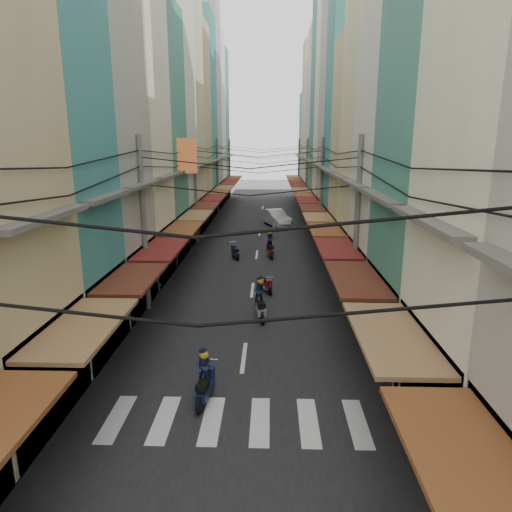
% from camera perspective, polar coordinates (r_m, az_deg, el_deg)
% --- Properties ---
extents(ground, '(160.00, 160.00, 0.00)m').
position_cam_1_polar(ground, '(19.32, -1.18, -9.94)').
color(ground, slate).
rests_on(ground, ground).
extents(road, '(10.00, 80.00, 0.02)m').
position_cam_1_polar(road, '(38.44, 0.37, 2.32)').
color(road, black).
rests_on(road, ground).
extents(sidewalk_left, '(3.00, 80.00, 0.06)m').
position_cam_1_polar(sidewalk_left, '(39.15, -9.20, 2.38)').
color(sidewalk_left, slate).
rests_on(sidewalk_left, ground).
extents(sidewalk_right, '(3.00, 80.00, 0.06)m').
position_cam_1_polar(sidewalk_right, '(38.83, 10.01, 2.25)').
color(sidewalk_right, slate).
rests_on(sidewalk_right, ground).
extents(crosswalk, '(7.55, 2.40, 0.01)m').
position_cam_1_polar(crosswalk, '(14.06, -2.53, -19.86)').
color(crosswalk, silver).
rests_on(crosswalk, ground).
extents(building_row_left, '(7.80, 67.67, 23.70)m').
position_cam_1_polar(building_row_left, '(35.36, -13.29, 16.85)').
color(building_row_left, silver).
rests_on(building_row_left, ground).
extents(building_row_right, '(7.80, 68.98, 22.59)m').
position_cam_1_polar(building_row_right, '(34.80, 13.93, 16.26)').
color(building_row_right, teal).
rests_on(building_row_right, ground).
extents(utility_poles, '(10.20, 66.13, 8.20)m').
position_cam_1_polar(utility_poles, '(32.67, 0.15, 11.87)').
color(utility_poles, slate).
rests_on(utility_poles, ground).
extents(white_car, '(5.80, 3.96, 1.91)m').
position_cam_1_polar(white_car, '(44.15, 2.49, 3.83)').
color(white_car, silver).
rests_on(white_car, ground).
extents(bicycle, '(1.58, 1.01, 1.02)m').
position_cam_1_polar(bicycle, '(21.94, 19.23, -7.75)').
color(bicycle, black).
rests_on(bicycle, ground).
extents(moving_scooters, '(2.86, 20.25, 2.00)m').
position_cam_1_polar(moving_scooters, '(23.85, -0.18, -3.73)').
color(moving_scooters, black).
rests_on(moving_scooters, ground).
extents(parked_scooters, '(13.07, 15.42, 0.99)m').
position_cam_1_polar(parked_scooters, '(15.51, 12.27, -14.75)').
color(parked_scooters, black).
rests_on(parked_scooters, ground).
extents(pedestrians, '(12.96, 26.71, 2.18)m').
position_cam_1_polar(pedestrians, '(21.64, -13.16, -4.74)').
color(pedestrians, black).
rests_on(pedestrians, ground).
extents(market_umbrella, '(2.04, 2.04, 2.15)m').
position_cam_1_polar(market_umbrella, '(14.67, 27.44, -11.67)').
color(market_umbrella, '#B2B2B7').
rests_on(market_umbrella, ground).
extents(traffic_sign, '(0.10, 0.67, 3.04)m').
position_cam_1_polar(traffic_sign, '(14.02, 17.81, -10.39)').
color(traffic_sign, slate).
rests_on(traffic_sign, ground).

